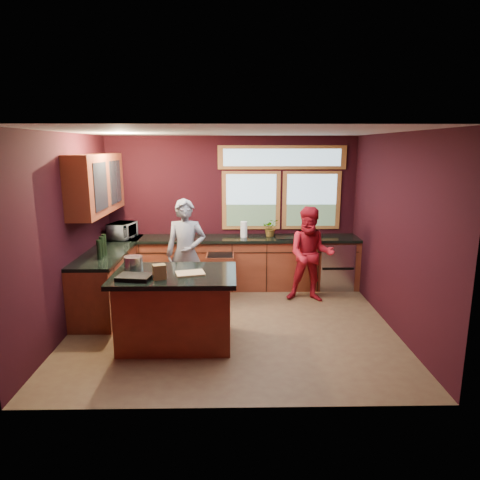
{
  "coord_description": "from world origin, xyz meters",
  "views": [
    {
      "loc": [
        0.01,
        -5.75,
        2.51
      ],
      "look_at": [
        0.12,
        0.4,
        1.16
      ],
      "focal_mm": 32.0,
      "sensor_mm": 36.0,
      "label": 1
    }
  ],
  "objects_px": {
    "island": "(176,308)",
    "stock_pot": "(133,263)",
    "person_red": "(311,255)",
    "cutting_board": "(190,273)",
    "person_grey": "(186,254)"
  },
  "relations": [
    {
      "from": "island",
      "to": "cutting_board",
      "type": "relative_size",
      "value": 4.43
    },
    {
      "from": "island",
      "to": "person_grey",
      "type": "height_order",
      "value": "person_grey"
    },
    {
      "from": "person_grey",
      "to": "person_red",
      "type": "distance_m",
      "value": 2.02
    },
    {
      "from": "island",
      "to": "stock_pot",
      "type": "distance_m",
      "value": 0.8
    },
    {
      "from": "cutting_board",
      "to": "person_grey",
      "type": "bearing_deg",
      "value": 98.27
    },
    {
      "from": "person_grey",
      "to": "cutting_board",
      "type": "height_order",
      "value": "person_grey"
    },
    {
      "from": "island",
      "to": "cutting_board",
      "type": "height_order",
      "value": "cutting_board"
    },
    {
      "from": "person_grey",
      "to": "stock_pot",
      "type": "height_order",
      "value": "person_grey"
    },
    {
      "from": "person_red",
      "to": "cutting_board",
      "type": "xyz_separation_m",
      "value": [
        -1.81,
        -1.57,
        0.17
      ]
    },
    {
      "from": "stock_pot",
      "to": "island",
      "type": "bearing_deg",
      "value": -15.26
    },
    {
      "from": "person_red",
      "to": "cutting_board",
      "type": "distance_m",
      "value": 2.4
    },
    {
      "from": "island",
      "to": "stock_pot",
      "type": "relative_size",
      "value": 6.46
    },
    {
      "from": "island",
      "to": "stock_pot",
      "type": "height_order",
      "value": "stock_pot"
    },
    {
      "from": "stock_pot",
      "to": "cutting_board",
      "type": "bearing_deg",
      "value": -14.93
    },
    {
      "from": "island",
      "to": "person_grey",
      "type": "xyz_separation_m",
      "value": [
        0.0,
        1.31,
        0.38
      ]
    }
  ]
}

